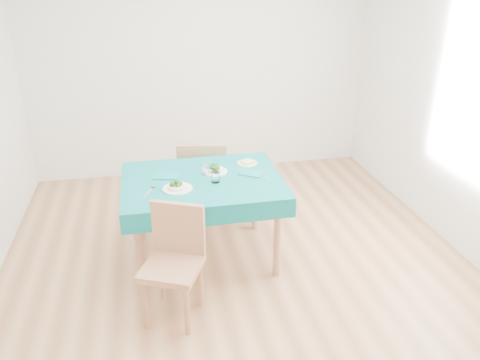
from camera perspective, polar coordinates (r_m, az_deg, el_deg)
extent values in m
cube|color=#8D5E3A|center=(4.04, 0.00, -11.14)|extent=(4.00, 4.50, 0.02)
cube|color=silver|center=(5.59, -4.81, 14.21)|extent=(4.00, 0.02, 2.70)
cube|color=silver|center=(1.54, 18.01, -17.53)|extent=(4.00, 0.02, 2.70)
cube|color=#085F60|center=(4.03, -4.45, -4.80)|extent=(1.30, 0.99, 0.76)
cube|color=#956546|center=(3.34, -8.40, -9.69)|extent=(0.53, 0.55, 0.98)
cube|color=#956546|center=(4.63, -4.43, 2.09)|extent=(0.56, 0.60, 1.17)
cube|color=silver|center=(3.69, -11.09, -1.48)|extent=(0.10, 0.19, 0.00)
cube|color=silver|center=(3.69, -5.84, -1.10)|extent=(0.07, 0.18, 0.00)
cube|color=silver|center=(3.99, -3.08, 1.03)|extent=(0.08, 0.18, 0.00)
cube|color=silver|center=(3.93, 2.95, 0.66)|extent=(0.03, 0.21, 0.00)
cube|color=#0C6A6A|center=(3.93, -9.00, 0.47)|extent=(0.23, 0.18, 0.01)
cube|color=#0C6A6A|center=(3.95, 1.39, 0.85)|extent=(0.23, 0.21, 0.01)
cylinder|color=white|center=(3.94, -4.19, 1.30)|extent=(0.06, 0.06, 0.08)
cylinder|color=white|center=(3.78, -3.01, 0.35)|extent=(0.07, 0.07, 0.09)
cylinder|color=#CFE16E|center=(4.15, 0.90, 2.08)|extent=(0.18, 0.18, 0.01)
cube|color=beige|center=(4.15, 0.90, 2.23)|extent=(0.13, 0.13, 0.01)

